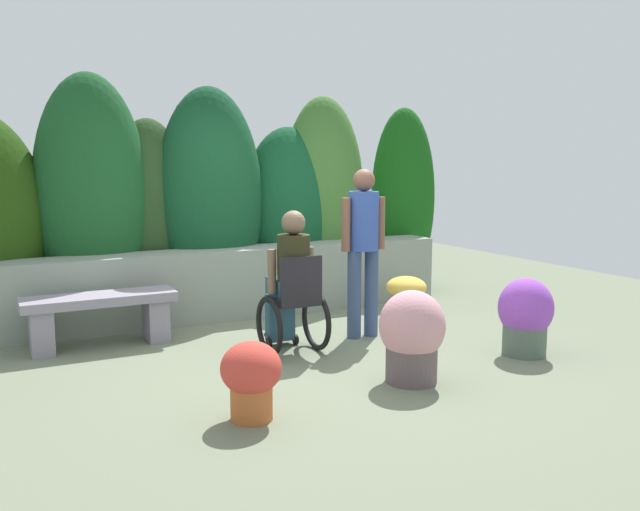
# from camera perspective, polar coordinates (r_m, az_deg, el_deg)

# --- Properties ---
(ground_plane) EXTENTS (12.31, 12.31, 0.00)m
(ground_plane) POSITION_cam_1_polar(r_m,az_deg,el_deg) (6.28, -1.75, -8.21)
(ground_plane) COLOR slate
(stone_retaining_wall) EXTENTS (5.08, 0.50, 0.78)m
(stone_retaining_wall) POSITION_cam_1_polar(r_m,az_deg,el_deg) (7.64, -6.99, -2.27)
(stone_retaining_wall) COLOR gray
(stone_retaining_wall) RESTS_ON ground
(hedge_backdrop) EXTENTS (6.49, 1.12, 2.72)m
(hedge_backdrop) POSITION_cam_1_polar(r_m,az_deg,el_deg) (7.97, -10.69, 4.18)
(hedge_backdrop) COLOR #20410E
(hedge_backdrop) RESTS_ON ground
(stone_bench) EXTENTS (1.42, 0.43, 0.51)m
(stone_bench) POSITION_cam_1_polar(r_m,az_deg,el_deg) (6.68, -18.47, -4.73)
(stone_bench) COLOR gray
(stone_bench) RESTS_ON ground
(person_in_wheelchair) EXTENTS (0.53, 0.66, 1.33)m
(person_in_wheelchair) POSITION_cam_1_polar(r_m,az_deg,el_deg) (6.10, -2.50, -2.70)
(person_in_wheelchair) COLOR black
(person_in_wheelchair) RESTS_ON ground
(person_standing_companion) EXTENTS (0.49, 0.30, 1.69)m
(person_standing_companion) POSITION_cam_1_polar(r_m,az_deg,el_deg) (6.58, 3.77, 1.24)
(person_standing_companion) COLOR #374A71
(person_standing_companion) RESTS_ON ground
(flower_pot_purple_near) EXTENTS (0.53, 0.53, 0.75)m
(flower_pot_purple_near) POSITION_cam_1_polar(r_m,az_deg,el_deg) (5.38, 7.96, -6.82)
(flower_pot_purple_near) COLOR #5B4C50
(flower_pot_purple_near) RESTS_ON ground
(flower_pot_terracotta_by_wall) EXTENTS (0.42, 0.42, 0.55)m
(flower_pot_terracotta_by_wall) POSITION_cam_1_polar(r_m,az_deg,el_deg) (4.62, -5.97, -10.36)
(flower_pot_terracotta_by_wall) COLOR #B2592A
(flower_pot_terracotta_by_wall) RESTS_ON ground
(flower_pot_red_accent) EXTENTS (0.46, 0.46, 0.47)m
(flower_pot_red_accent) POSITION_cam_1_polar(r_m,az_deg,el_deg) (7.61, 7.47, -3.10)
(flower_pot_red_accent) COLOR brown
(flower_pot_red_accent) RESTS_ON ground
(flower_pot_small_foreground) EXTENTS (0.50, 0.50, 0.72)m
(flower_pot_small_foreground) POSITION_cam_1_polar(r_m,az_deg,el_deg) (6.35, 17.34, -4.99)
(flower_pot_small_foreground) COLOR #4F6053
(flower_pot_small_foreground) RESTS_ON ground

